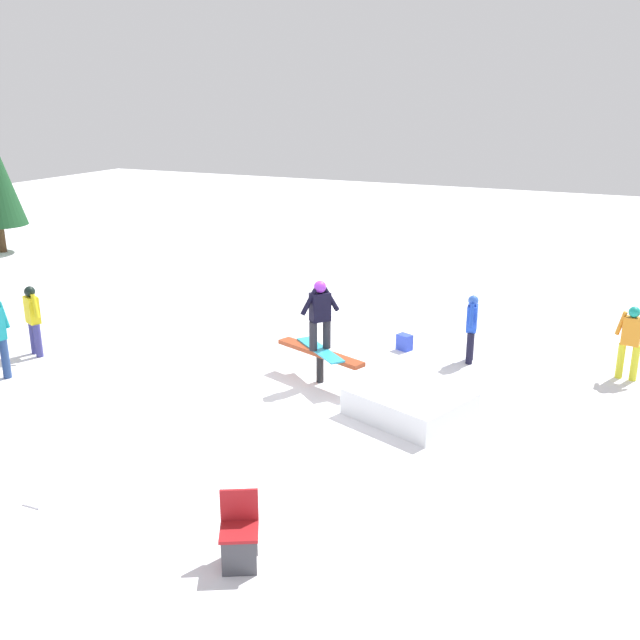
# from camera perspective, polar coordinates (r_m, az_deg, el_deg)

# --- Properties ---
(ground_plane) EXTENTS (60.00, 60.00, 0.00)m
(ground_plane) POSITION_cam_1_polar(r_m,az_deg,el_deg) (13.54, 0.00, -4.97)
(ground_plane) COLOR white
(rail_feature) EXTENTS (1.99, 0.94, 0.63)m
(rail_feature) POSITION_cam_1_polar(r_m,az_deg,el_deg) (13.35, 0.00, -2.87)
(rail_feature) COLOR black
(rail_feature) RESTS_ON ground
(snow_kicker_ramp) EXTENTS (2.20, 2.02, 0.46)m
(snow_kicker_ramp) POSITION_cam_1_polar(r_m,az_deg,el_deg) (12.18, 7.17, -6.63)
(snow_kicker_ramp) COLOR white
(snow_kicker_ramp) RESTS_ON ground
(main_rider_on_rail) EXTENTS (1.33, 1.16, 1.35)m
(main_rider_on_rail) POSITION_cam_1_polar(r_m,az_deg,el_deg) (13.10, 0.00, 0.28)
(main_rider_on_rail) COLOR #2EB0D5
(main_rider_on_rail) RESTS_ON rail_feature
(bystander_blue) EXTENTS (0.25, 0.62, 1.40)m
(bystander_blue) POSITION_cam_1_polar(r_m,az_deg,el_deg) (14.60, 12.04, -0.39)
(bystander_blue) COLOR black
(bystander_blue) RESTS_ON ground
(bystander_orange) EXTENTS (0.60, 0.24, 1.44)m
(bystander_orange) POSITION_cam_1_polar(r_m,az_deg,el_deg) (14.61, 23.60, -1.39)
(bystander_orange) COLOR yellow
(bystander_orange) RESTS_ON ground
(bystander_yellow) EXTENTS (0.62, 0.34, 1.48)m
(bystander_yellow) POSITION_cam_1_polar(r_m,az_deg,el_deg) (15.77, -21.99, 0.23)
(bystander_yellow) COLOR #3B3A7F
(bystander_yellow) RESTS_ON ground
(loose_snowboard_white) EXTENTS (0.35, 1.50, 0.02)m
(loose_snowboard_white) POSITION_cam_1_polar(r_m,az_deg,el_deg) (10.90, -19.43, -11.96)
(loose_snowboard_white) COLOR white
(loose_snowboard_white) RESTS_ON ground
(folding_chair) EXTENTS (0.60, 0.60, 0.88)m
(folding_chair) POSITION_cam_1_polar(r_m,az_deg,el_deg) (8.58, -6.47, -16.51)
(folding_chair) COLOR #3F3F44
(folding_chair) RESTS_ON ground
(backpack_on_snow) EXTENTS (0.36, 0.32, 0.34)m
(backpack_on_snow) POSITION_cam_1_polar(r_m,az_deg,el_deg) (15.24, 6.77, -1.78)
(backpack_on_snow) COLOR blue
(backpack_on_snow) RESTS_ON ground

